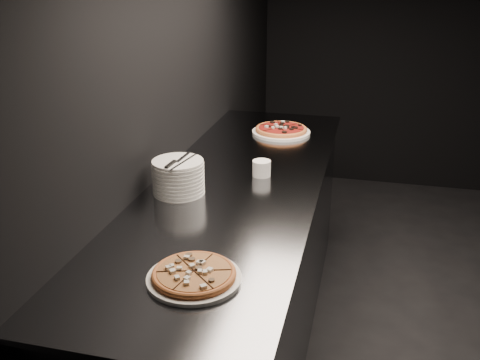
% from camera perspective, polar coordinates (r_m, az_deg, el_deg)
% --- Properties ---
extents(wall_left, '(0.02, 5.00, 2.80)m').
position_cam_1_polar(wall_left, '(2.40, -8.96, 11.45)').
color(wall_left, black).
rests_on(wall_left, floor).
extents(counter, '(0.74, 2.44, 0.92)m').
position_cam_1_polar(counter, '(2.62, -0.14, -9.42)').
color(counter, slate).
rests_on(counter, floor).
extents(pizza_mushroom, '(0.33, 0.33, 0.03)m').
position_cam_1_polar(pizza_mushroom, '(1.68, -4.92, -10.07)').
color(pizza_mushroom, white).
rests_on(pizza_mushroom, counter).
extents(pizza_tomato, '(0.35, 0.35, 0.04)m').
position_cam_1_polar(pizza_tomato, '(3.11, 4.42, 5.33)').
color(pizza_tomato, white).
rests_on(pizza_tomato, counter).
extents(plate_stack, '(0.22, 0.22, 0.15)m').
position_cam_1_polar(plate_stack, '(2.28, -6.59, 0.34)').
color(plate_stack, white).
rests_on(plate_stack, counter).
extents(cutlery, '(0.10, 0.23, 0.01)m').
position_cam_1_polar(cutlery, '(2.23, -6.61, 1.99)').
color(cutlery, '#BABCC1').
rests_on(cutlery, plate_stack).
extents(ramekin, '(0.08, 0.08, 0.07)m').
position_cam_1_polar(ramekin, '(2.46, 2.32, 1.30)').
color(ramekin, white).
rests_on(ramekin, counter).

